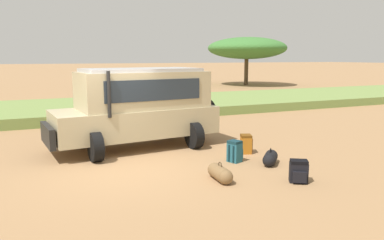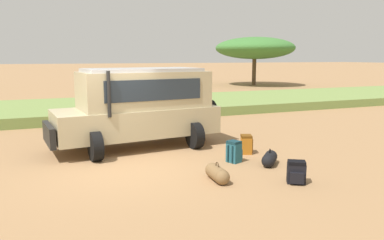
% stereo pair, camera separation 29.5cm
% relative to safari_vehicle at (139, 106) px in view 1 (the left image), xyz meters
% --- Properties ---
extents(ground_plane, '(320.00, 320.00, 0.00)m').
position_rel_safari_vehicle_xyz_m(ground_plane, '(-1.01, -2.11, -1.29)').
color(ground_plane, '#9E754C').
extents(grass_bank, '(120.00, 7.00, 0.44)m').
position_rel_safari_vehicle_xyz_m(grass_bank, '(-1.01, 8.05, -1.07)').
color(grass_bank, olive).
rests_on(grass_bank, ground_plane).
extents(safari_vehicle, '(5.44, 3.05, 2.44)m').
position_rel_safari_vehicle_xyz_m(safari_vehicle, '(0.00, 0.00, 0.00)').
color(safari_vehicle, tan).
rests_on(safari_vehicle, ground_plane).
extents(backpack_beside_front_wheel, '(0.46, 0.46, 0.54)m').
position_rel_safari_vehicle_xyz_m(backpack_beside_front_wheel, '(2.64, -1.95, -1.03)').
color(backpack_beside_front_wheel, '#B26619').
rests_on(backpack_beside_front_wheel, ground_plane).
extents(backpack_cluster_center, '(0.44, 0.41, 0.58)m').
position_rel_safari_vehicle_xyz_m(backpack_cluster_center, '(1.88, -2.64, -1.01)').
color(backpack_cluster_center, '#235B6B').
rests_on(backpack_cluster_center, ground_plane).
extents(backpack_near_rear_wheel, '(0.47, 0.47, 0.51)m').
position_rel_safari_vehicle_xyz_m(backpack_near_rear_wheel, '(2.35, -4.67, -1.05)').
color(backpack_near_rear_wheel, black).
rests_on(backpack_near_rear_wheel, ground_plane).
extents(duffel_bag_low_black_case, '(0.36, 0.93, 0.44)m').
position_rel_safari_vehicle_xyz_m(duffel_bag_low_black_case, '(0.80, -3.84, -1.13)').
color(duffel_bag_low_black_case, brown).
rests_on(duffel_bag_low_black_case, ground_plane).
extents(duffel_bag_soft_canvas, '(0.67, 0.70, 0.43)m').
position_rel_safari_vehicle_xyz_m(duffel_bag_soft_canvas, '(2.61, -3.22, -1.13)').
color(duffel_bag_soft_canvas, black).
rests_on(duffel_bag_soft_canvas, ground_plane).
extents(acacia_tree_centre_back, '(7.59, 8.22, 4.72)m').
position_rel_safari_vehicle_xyz_m(acacia_tree_centre_back, '(16.99, 21.22, 2.35)').
color(acacia_tree_centre_back, brown).
rests_on(acacia_tree_centre_back, ground_plane).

